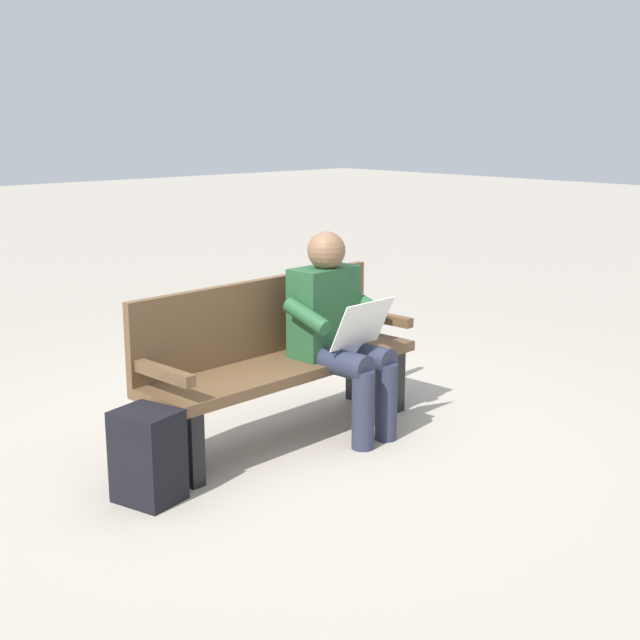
# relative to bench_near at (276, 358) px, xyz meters

# --- Properties ---
(ground_plane) EXTENTS (40.00, 40.00, 0.00)m
(ground_plane) POSITION_rel_bench_near_xyz_m (-0.00, 0.07, -0.46)
(ground_plane) COLOR #A89E8E
(bench_near) EXTENTS (1.83, 0.58, 0.90)m
(bench_near) POSITION_rel_bench_near_xyz_m (0.00, 0.00, 0.00)
(bench_near) COLOR brown
(bench_near) RESTS_ON ground
(person_seated) EXTENTS (0.59, 0.59, 1.18)m
(person_seated) POSITION_rel_bench_near_xyz_m (-0.28, 0.22, 0.17)
(person_seated) COLOR #23512D
(person_seated) RESTS_ON ground
(backpack) EXTENTS (0.34, 0.35, 0.45)m
(backpack) POSITION_rel_bench_near_xyz_m (1.03, 0.28, -0.23)
(backpack) COLOR black
(backpack) RESTS_ON ground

